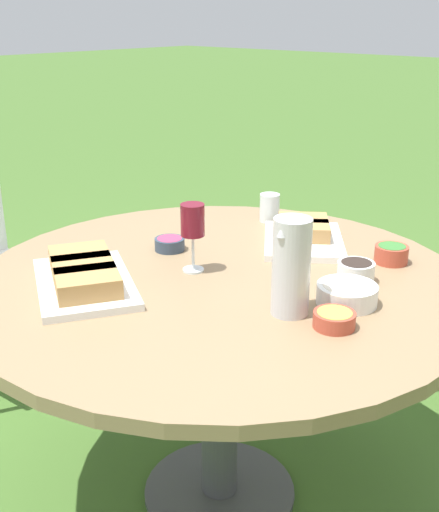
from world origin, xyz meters
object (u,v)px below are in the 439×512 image
object	(u,v)px
handbag	(323,303)
dining_table	(219,307)
wine_glass	(193,223)
water_pitcher	(291,267)

from	to	relation	value
handbag	dining_table	bearing A→B (deg)	18.63
dining_table	wine_glass	distance (m)	0.25
wine_glass	handbag	xyz separation A→B (m)	(-1.19, -0.31, -0.76)
dining_table	wine_glass	world-z (taller)	wine_glass
wine_glass	handbag	distance (m)	1.45
dining_table	handbag	size ratio (longest dim) A/B	3.73
wine_glass	handbag	bearing A→B (deg)	-165.26
dining_table	handbag	xyz separation A→B (m)	(-1.17, -0.40, -0.52)
dining_table	water_pitcher	size ratio (longest dim) A/B	5.71
dining_table	water_pitcher	bearing A→B (deg)	78.46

